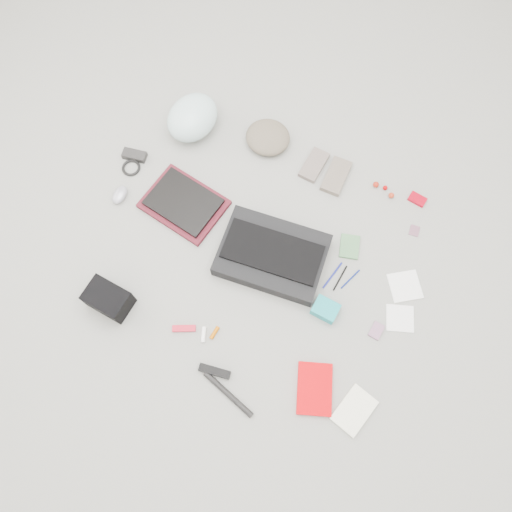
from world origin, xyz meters
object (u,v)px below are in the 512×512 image
at_px(camera_bag, 109,299).
at_px(book_red, 315,389).
at_px(laptop, 183,202).
at_px(bike_helmet, 192,118).
at_px(messenger_bag, 272,255).
at_px(accordion_wallet, 325,309).

xyz_separation_m(camera_bag, book_red, (0.96, -0.02, -0.05)).
xyz_separation_m(laptop, camera_bag, (-0.10, -0.56, 0.02)).
distance_m(bike_helmet, camera_bag, 0.97).
relative_size(bike_helmet, camera_bag, 1.55).
relative_size(messenger_bag, laptop, 1.49).
bearing_deg(book_red, camera_bag, 161.51).
height_order(bike_helmet, accordion_wallet, bike_helmet).
relative_size(laptop, accordion_wallet, 2.90).
xyz_separation_m(messenger_bag, accordion_wallet, (0.31, -0.15, -0.01)).
bearing_deg(book_red, laptop, 128.92).
distance_m(camera_bag, book_red, 0.96).
relative_size(book_red, accordion_wallet, 1.98).
height_order(messenger_bag, bike_helmet, bike_helmet).
xyz_separation_m(bike_helmet, accordion_wallet, (0.93, -0.66, -0.06)).
bearing_deg(accordion_wallet, laptop, 170.03).
height_order(bike_helmet, camera_bag, bike_helmet).
height_order(laptop, bike_helmet, bike_helmet).
xyz_separation_m(messenger_bag, bike_helmet, (-0.62, 0.51, 0.05)).
height_order(messenger_bag, book_red, messenger_bag).
distance_m(messenger_bag, accordion_wallet, 0.34).
bearing_deg(camera_bag, accordion_wallet, 26.70).
xyz_separation_m(messenger_bag, book_red, (0.37, -0.48, -0.03)).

